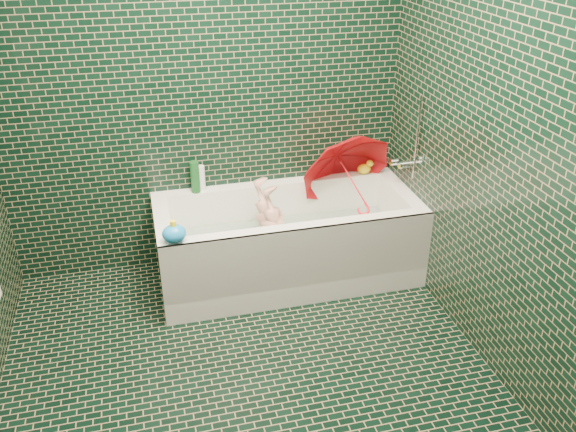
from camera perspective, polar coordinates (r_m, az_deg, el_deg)
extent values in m
plane|color=black|center=(3.34, -3.30, -15.91)|extent=(2.80, 2.80, 0.00)
plane|color=black|center=(3.95, -7.94, 12.05)|extent=(2.80, 0.00, 2.80)
plane|color=black|center=(1.50, 6.52, -17.36)|extent=(2.80, 0.00, 2.80)
plane|color=black|center=(3.12, 20.26, 6.24)|extent=(0.00, 2.80, 2.80)
cube|color=white|center=(4.16, -0.05, -4.58)|extent=(1.70, 0.75, 0.15)
cube|color=white|center=(4.30, -1.13, 0.78)|extent=(1.70, 0.10, 0.40)
cube|color=white|center=(3.75, 1.18, -3.62)|extent=(1.70, 0.10, 0.40)
cube|color=white|center=(4.27, 10.41, 0.05)|extent=(0.10, 0.55, 0.40)
cube|color=white|center=(3.93, -11.45, -2.66)|extent=(0.10, 0.55, 0.40)
cube|color=white|center=(3.76, 1.33, -4.90)|extent=(1.70, 0.02, 0.55)
cube|color=green|center=(4.12, -0.05, -3.63)|extent=(1.35, 0.47, 0.01)
cube|color=silver|center=(4.05, -0.06, -1.89)|extent=(1.48, 0.53, 0.00)
cylinder|color=silver|center=(4.12, 11.24, 4.78)|extent=(0.14, 0.05, 0.05)
cylinder|color=silver|center=(4.14, 9.89, 5.01)|extent=(0.05, 0.04, 0.04)
cylinder|color=silver|center=(3.95, 12.00, 7.13)|extent=(0.01, 0.01, 0.55)
imported|color=tan|center=(4.01, -0.86, -2.07)|extent=(0.88, 0.40, 0.38)
imported|color=red|center=(4.12, 6.06, 3.22)|extent=(0.83, 0.83, 0.92)
imported|color=white|center=(4.43, 7.69, 4.22)|extent=(0.12, 0.12, 0.25)
imported|color=#52217C|center=(4.43, 8.00, 4.19)|extent=(0.09, 0.09, 0.19)
imported|color=#164D1F|center=(4.43, 8.07, 4.19)|extent=(0.14, 0.14, 0.17)
cylinder|color=#164D1F|center=(4.39, 7.99, 5.38)|extent=(0.06, 0.06, 0.20)
cylinder|color=silver|center=(4.39, 8.31, 5.22)|extent=(0.07, 0.07, 0.18)
cylinder|color=#164D1F|center=(4.07, -8.69, 3.63)|extent=(0.08, 0.08, 0.22)
cylinder|color=white|center=(4.11, -8.13, 3.55)|extent=(0.06, 0.06, 0.17)
ellipsoid|color=yellow|center=(4.36, 7.13, 4.40)|extent=(0.12, 0.11, 0.07)
sphere|color=yellow|center=(4.34, 7.67, 4.90)|extent=(0.05, 0.05, 0.05)
cone|color=orange|center=(4.34, 8.00, 4.84)|extent=(0.03, 0.03, 0.02)
ellipsoid|color=#187ED8|center=(3.51, -10.60, -1.63)|extent=(0.17, 0.15, 0.11)
cylinder|color=yellow|center=(3.48, -10.69, -0.73)|extent=(0.03, 0.03, 0.04)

